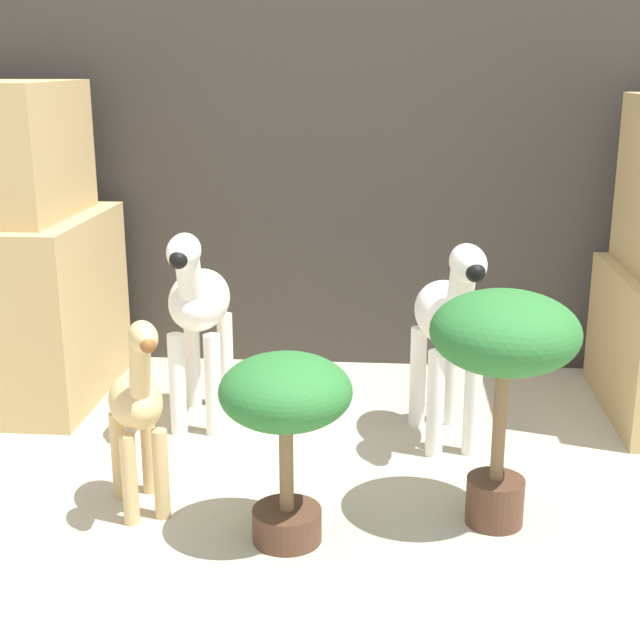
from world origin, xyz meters
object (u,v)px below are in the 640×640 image
Objects in this scene: potted_palm_front at (286,409)px; potted_palm_back at (504,349)px; zebra_right at (449,322)px; zebra_left at (198,308)px; giraffe_figurine at (138,408)px.

potted_palm_back is at bearing 13.85° from potted_palm_front.
zebra_left is at bearing 173.04° from zebra_right.
giraffe_figurine is at bearing -179.38° from potted_palm_back.
zebra_left is 1.19× the size of giraffe_figurine.
giraffe_figurine is 0.91× the size of potted_palm_back.
zebra_left is at bearing 116.79° from potted_palm_front.
giraffe_figurine is at bearing -148.18° from zebra_right.
potted_palm_back reaches higher than potted_palm_front.
potted_palm_back is at bearing -78.73° from zebra_right.
giraffe_figurine reaches higher than potted_palm_front.
potted_palm_front is 0.78× the size of potted_palm_back.
zebra_right and zebra_left have the same top height.
giraffe_figurine is 0.88m from potted_palm_back.
zebra_left is 0.58m from giraffe_figurine.
zebra_left is 1.38× the size of potted_palm_front.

